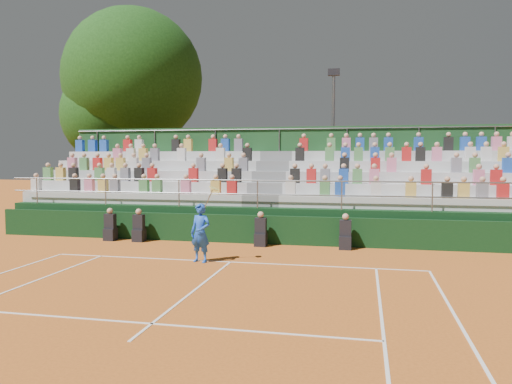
% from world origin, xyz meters
% --- Properties ---
extents(ground, '(90.00, 90.00, 0.00)m').
position_xyz_m(ground, '(0.00, 0.00, 0.00)').
color(ground, '#C46320').
rests_on(ground, ground).
extents(courtside_wall, '(20.00, 0.15, 1.00)m').
position_xyz_m(courtside_wall, '(0.00, 3.20, 0.50)').
color(courtside_wall, black).
rests_on(courtside_wall, ground).
extents(line_officials, '(8.87, 0.40, 1.19)m').
position_xyz_m(line_officials, '(-1.49, 2.75, 0.48)').
color(line_officials, black).
rests_on(line_officials, ground).
extents(grandstand, '(20.00, 5.20, 4.40)m').
position_xyz_m(grandstand, '(0.01, 6.44, 1.09)').
color(grandstand, black).
rests_on(grandstand, ground).
extents(tennis_player, '(0.88, 0.54, 2.22)m').
position_xyz_m(tennis_player, '(-0.85, -0.16, 0.86)').
color(tennis_player, blue).
rests_on(tennis_player, ground).
extents(tree_west, '(5.84, 5.84, 8.44)m').
position_xyz_m(tree_west, '(-10.65, 13.08, 5.51)').
color(tree_west, '#392214').
rests_on(tree_west, ground).
extents(tree_east, '(7.98, 7.98, 11.61)m').
position_xyz_m(tree_east, '(-9.43, 13.33, 7.61)').
color(tree_east, '#392214').
rests_on(tree_east, ground).
extents(floodlight_mast, '(0.60, 0.25, 7.64)m').
position_xyz_m(floodlight_mast, '(2.13, 12.85, 4.48)').
color(floodlight_mast, gray).
rests_on(floodlight_mast, ground).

